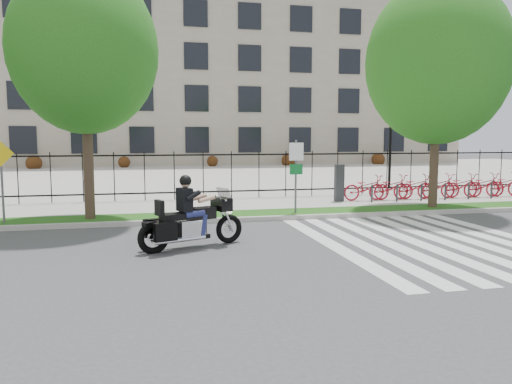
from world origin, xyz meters
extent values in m
plane|color=#3E3E40|center=(0.00, 0.00, 0.00)|extent=(120.00, 120.00, 0.00)
cube|color=#AAA7A0|center=(0.00, 4.10, 0.07)|extent=(60.00, 0.20, 0.15)
cube|color=#204F13|center=(0.00, 4.95, 0.07)|extent=(60.00, 1.50, 0.15)
cube|color=#AAA79F|center=(0.00, 7.45, 0.07)|extent=(60.00, 3.50, 0.15)
cube|color=#AAA79F|center=(0.00, 25.00, 0.05)|extent=(80.00, 34.00, 0.10)
cube|color=gray|center=(0.00, 45.00, 10.00)|extent=(60.00, 20.00, 20.00)
cylinder|color=black|center=(10.00, 12.00, 2.00)|extent=(0.14, 0.14, 4.00)
cylinder|color=black|center=(10.00, 12.00, 3.90)|extent=(0.06, 0.70, 0.70)
sphere|color=white|center=(9.65, 12.00, 4.00)|extent=(0.36, 0.36, 0.36)
sphere|color=white|center=(10.35, 12.00, 4.00)|extent=(0.36, 0.36, 0.36)
cylinder|color=#392B1F|center=(-4.14, 4.95, 2.11)|extent=(0.32, 0.32, 3.92)
ellipsoid|color=#1C5313|center=(-4.14, 4.95, 5.43)|extent=(4.53, 4.53, 5.21)
cylinder|color=#392B1F|center=(8.08, 4.95, 2.02)|extent=(0.32, 0.32, 3.74)
ellipsoid|color=#1C5313|center=(8.08, 4.95, 5.45)|extent=(5.20, 5.20, 5.98)
cube|color=#2D2D33|center=(5.26, 7.20, 0.90)|extent=(0.35, 0.25, 1.50)
imported|color=#B4172B|center=(6.46, 7.20, 0.67)|extent=(1.99, 0.69, 1.04)
cylinder|color=#2D2D33|center=(6.46, 6.70, 0.50)|extent=(0.08, 0.08, 0.70)
imported|color=#B4172B|center=(7.56, 7.20, 0.67)|extent=(1.99, 0.69, 1.04)
cylinder|color=#2D2D33|center=(7.56, 6.70, 0.50)|extent=(0.08, 0.08, 0.70)
imported|color=#B4172B|center=(8.66, 7.20, 0.67)|extent=(1.99, 0.69, 1.04)
cylinder|color=#2D2D33|center=(8.66, 6.70, 0.50)|extent=(0.08, 0.08, 0.70)
imported|color=#B4172B|center=(9.76, 7.20, 0.67)|extent=(1.99, 0.69, 1.04)
cylinder|color=#2D2D33|center=(9.76, 6.70, 0.50)|extent=(0.08, 0.08, 0.70)
imported|color=#B4172B|center=(10.86, 7.20, 0.67)|extent=(1.99, 0.69, 1.04)
cylinder|color=#2D2D33|center=(10.86, 6.70, 0.50)|extent=(0.08, 0.08, 0.70)
imported|color=#B4172B|center=(11.96, 7.20, 0.67)|extent=(1.99, 0.69, 1.04)
cylinder|color=#2D2D33|center=(11.96, 6.70, 0.50)|extent=(0.08, 0.08, 0.70)
imported|color=#B4172B|center=(13.06, 7.20, 0.67)|extent=(1.99, 0.69, 1.04)
cylinder|color=#59595B|center=(2.62, 4.60, 1.40)|extent=(0.07, 0.07, 2.50)
cube|color=white|center=(2.62, 4.56, 2.25)|extent=(0.50, 0.03, 0.60)
cube|color=#0C6626|center=(2.62, 4.56, 1.65)|extent=(0.45, 0.03, 0.35)
cylinder|color=#59595B|center=(-6.59, 4.60, 1.35)|extent=(0.07, 0.07, 2.40)
cube|color=yellow|center=(-6.59, 4.56, 2.25)|extent=(0.78, 0.03, 0.78)
torus|color=black|center=(-0.31, 0.96, 0.37)|extent=(0.75, 0.40, 0.75)
torus|color=black|center=(-2.25, 0.22, 0.37)|extent=(0.80, 0.44, 0.80)
cube|color=black|center=(-0.52, 0.89, 1.03)|extent=(0.52, 0.68, 0.33)
cube|color=#26262B|center=(-0.45, 0.91, 1.29)|extent=(0.35, 0.57, 0.33)
cube|color=silver|center=(-1.33, 0.57, 0.49)|extent=(0.74, 0.58, 0.44)
cube|color=black|center=(-1.03, 0.69, 0.85)|extent=(0.69, 0.56, 0.28)
cube|color=black|center=(-1.69, 0.44, 0.83)|extent=(0.85, 0.64, 0.15)
cube|color=black|center=(-2.10, 0.28, 1.07)|extent=(0.23, 0.38, 0.37)
cube|color=black|center=(-1.98, -0.02, 0.54)|extent=(0.57, 0.36, 0.44)
cube|color=black|center=(-2.21, 0.59, 0.54)|extent=(0.57, 0.36, 0.44)
cube|color=black|center=(-1.48, 0.52, 1.22)|extent=(0.40, 0.50, 0.57)
sphere|color=tan|center=(-1.45, 0.53, 1.63)|extent=(0.25, 0.25, 0.25)
sphere|color=black|center=(-1.45, 0.53, 1.68)|extent=(0.29, 0.29, 0.29)
camera|label=1|loc=(-2.44, -11.61, 2.73)|focal=35.00mm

